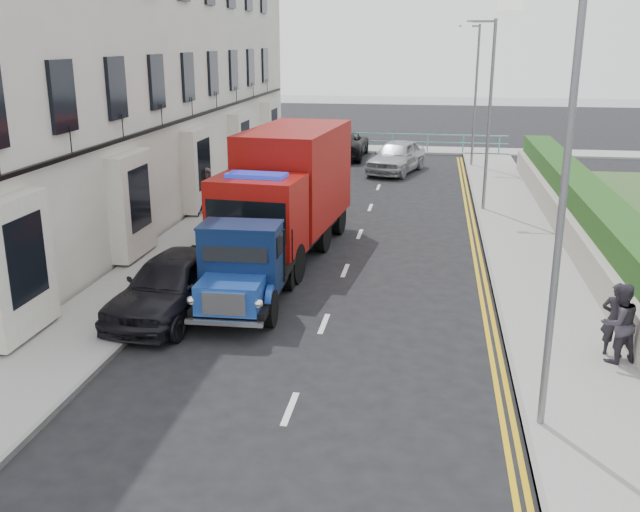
{
  "coord_description": "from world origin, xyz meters",
  "views": [
    {
      "loc": [
        2.29,
        -13.1,
        6.31
      ],
      "look_at": [
        -0.21,
        2.77,
        1.4
      ],
      "focal_mm": 40.0,
      "sensor_mm": 36.0,
      "label": 1
    }
  ],
  "objects_px": {
    "lamp_far": "(474,87)",
    "bedford_lorry": "(243,272)",
    "lamp_near": "(555,197)",
    "red_lorry": "(288,188)",
    "pedestrian_east_near": "(616,319)",
    "lamp_mid": "(487,105)",
    "parked_car_front": "(174,284)"
  },
  "relations": [
    {
      "from": "lamp_mid",
      "to": "parked_car_front",
      "type": "relative_size",
      "value": 1.56
    },
    {
      "from": "red_lorry",
      "to": "pedestrian_east_near",
      "type": "bearing_deg",
      "value": -34.25
    },
    {
      "from": "lamp_far",
      "to": "red_lorry",
      "type": "distance_m",
      "value": 17.54
    },
    {
      "from": "lamp_near",
      "to": "lamp_mid",
      "type": "bearing_deg",
      "value": 90.0
    },
    {
      "from": "parked_car_front",
      "to": "lamp_near",
      "type": "bearing_deg",
      "value": -19.67
    },
    {
      "from": "lamp_near",
      "to": "red_lorry",
      "type": "relative_size",
      "value": 0.96
    },
    {
      "from": "red_lorry",
      "to": "pedestrian_east_near",
      "type": "relative_size",
      "value": 4.68
    },
    {
      "from": "lamp_near",
      "to": "lamp_far",
      "type": "distance_m",
      "value": 26.0
    },
    {
      "from": "lamp_far",
      "to": "bedford_lorry",
      "type": "xyz_separation_m",
      "value": [
        -6.18,
        -21.57,
        -2.99
      ]
    },
    {
      "from": "bedford_lorry",
      "to": "red_lorry",
      "type": "height_order",
      "value": "red_lorry"
    },
    {
      "from": "bedford_lorry",
      "to": "parked_car_front",
      "type": "distance_m",
      "value": 1.66
    },
    {
      "from": "red_lorry",
      "to": "pedestrian_east_near",
      "type": "height_order",
      "value": "red_lorry"
    },
    {
      "from": "lamp_near",
      "to": "pedestrian_east_near",
      "type": "distance_m",
      "value": 4.73
    },
    {
      "from": "lamp_far",
      "to": "pedestrian_east_near",
      "type": "distance_m",
      "value": 23.28
    },
    {
      "from": "lamp_far",
      "to": "parked_car_front",
      "type": "height_order",
      "value": "lamp_far"
    },
    {
      "from": "lamp_near",
      "to": "parked_car_front",
      "type": "bearing_deg",
      "value": 152.58
    },
    {
      "from": "lamp_far",
      "to": "bedford_lorry",
      "type": "distance_m",
      "value": 22.64
    },
    {
      "from": "bedford_lorry",
      "to": "pedestrian_east_near",
      "type": "bearing_deg",
      "value": -11.45
    },
    {
      "from": "lamp_mid",
      "to": "parked_car_front",
      "type": "bearing_deg",
      "value": -123.02
    },
    {
      "from": "lamp_near",
      "to": "lamp_far",
      "type": "height_order",
      "value": "same"
    },
    {
      "from": "lamp_mid",
      "to": "bedford_lorry",
      "type": "height_order",
      "value": "lamp_mid"
    },
    {
      "from": "pedestrian_east_near",
      "to": "parked_car_front",
      "type": "bearing_deg",
      "value": 13.92
    },
    {
      "from": "red_lorry",
      "to": "parked_car_front",
      "type": "relative_size",
      "value": 1.62
    },
    {
      "from": "pedestrian_east_near",
      "to": "red_lorry",
      "type": "bearing_deg",
      "value": -19.69
    },
    {
      "from": "lamp_far",
      "to": "lamp_mid",
      "type": "bearing_deg",
      "value": -90.0
    },
    {
      "from": "lamp_far",
      "to": "red_lorry",
      "type": "relative_size",
      "value": 0.96
    },
    {
      "from": "lamp_far",
      "to": "red_lorry",
      "type": "xyz_separation_m",
      "value": [
        -6.14,
        -16.31,
        -2.02
      ]
    },
    {
      "from": "lamp_near",
      "to": "parked_car_front",
      "type": "xyz_separation_m",
      "value": [
        -7.78,
        4.03,
        -3.23
      ]
    },
    {
      "from": "lamp_far",
      "to": "bedford_lorry",
      "type": "relative_size",
      "value": 1.49
    },
    {
      "from": "bedford_lorry",
      "to": "lamp_mid",
      "type": "bearing_deg",
      "value": 60.4
    },
    {
      "from": "parked_car_front",
      "to": "lamp_far",
      "type": "bearing_deg",
      "value": 78.25
    },
    {
      "from": "lamp_near",
      "to": "red_lorry",
      "type": "bearing_deg",
      "value": 122.36
    }
  ]
}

